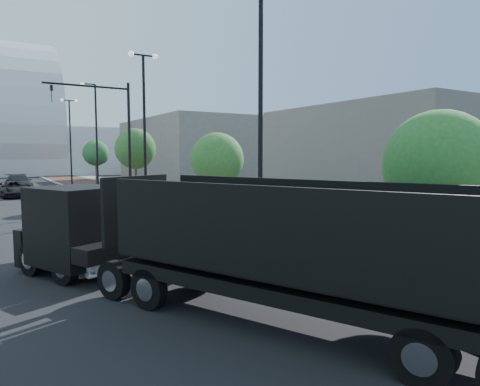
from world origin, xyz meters
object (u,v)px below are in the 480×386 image
dump_truck (161,245)px  pedestrian (319,205)px  dark_car_mid (13,189)px  white_sedan (92,242)px

dump_truck → pedestrian: bearing=5.2°
dump_truck → dark_car_mid: size_ratio=2.74×
dump_truck → pedestrian: size_ratio=6.74×
dump_truck → white_sedan: bearing=78.0°
white_sedan → dark_car_mid: 25.49m
dump_truck → pedestrian: (10.62, 6.11, -0.28)m
pedestrian → white_sedan: bearing=15.8°
dump_truck → white_sedan: size_ratio=2.85×
dump_truck → dark_car_mid: 29.38m
white_sedan → pedestrian: (11.49, 2.26, 0.21)m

